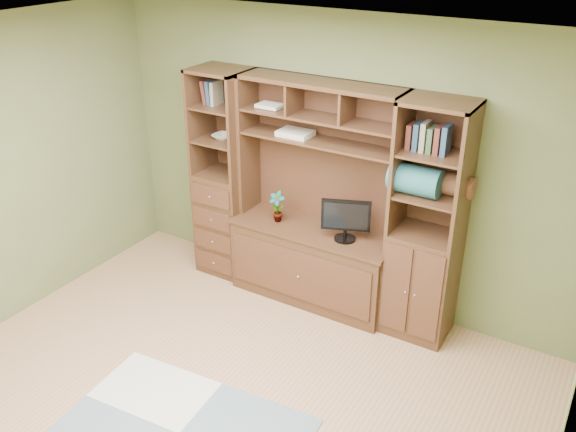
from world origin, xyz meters
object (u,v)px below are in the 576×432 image
Objects in this scene: right_tower at (427,225)px; monitor at (346,213)px; center_hutch at (313,199)px; left_tower at (224,175)px.

right_tower is 0.69m from monitor.
right_tower reaches higher than monitor.
left_tower is (-1.00, 0.04, 0.00)m from center_hutch.
left_tower is 3.95× the size of monitor.
left_tower is at bearing 180.00° from right_tower.
monitor is (-0.69, -0.07, -0.04)m from right_tower.
right_tower is at bearing -15.30° from monitor.
right_tower is 3.95× the size of monitor.
right_tower is (1.02, 0.04, 0.00)m from center_hutch.
left_tower is 2.02m from right_tower.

